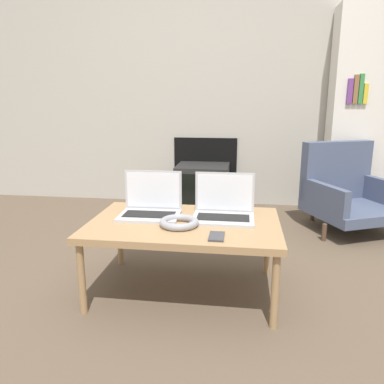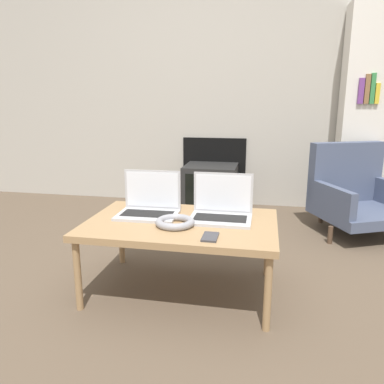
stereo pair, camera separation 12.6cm
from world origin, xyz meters
name	(u,v)px [view 1 (the left image)]	position (x,y,z in m)	size (l,w,h in m)	color
ground_plane	(179,308)	(0.00, 0.00, 0.00)	(14.00, 14.00, 0.00)	brown
wall_back	(215,75)	(0.00, 2.13, 1.29)	(7.00, 0.08, 2.60)	#ADA89E
table	(184,227)	(0.00, 0.19, 0.38)	(1.02, 0.67, 0.41)	#9E7A51
laptop_left	(151,206)	(-0.21, 0.28, 0.46)	(0.34, 0.25, 0.24)	#B2B2B7
laptop_right	(224,209)	(0.21, 0.28, 0.46)	(0.33, 0.24, 0.24)	#B2B2B7
headphones	(179,222)	(-0.02, 0.11, 0.43)	(0.20, 0.20, 0.04)	gray
phone	(217,236)	(0.19, -0.03, 0.41)	(0.07, 0.13, 0.01)	#333338
tv	(203,187)	(-0.08, 1.85, 0.22)	(0.50, 0.46, 0.44)	black
armchair	(346,191)	(1.16, 1.45, 0.32)	(0.83, 0.82, 0.71)	#47516B
bookshelf	(374,114)	(1.46, 1.93, 0.93)	(0.78, 0.32, 1.85)	silver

